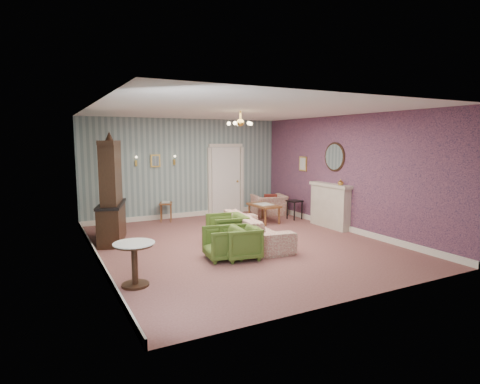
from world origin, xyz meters
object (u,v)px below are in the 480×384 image
olive_chair_a (240,241)px  sofa_chintz (255,224)px  fireplace (330,206)px  pedestal_table (135,264)px  olive_chair_c (227,229)px  wingback_chair (269,202)px  coffee_table (264,213)px  dresser (111,189)px  olive_chair_b (223,242)px  side_table_black (294,210)px

olive_chair_a → sofa_chintz: size_ratio=0.31×
fireplace → pedestal_table: 5.82m
olive_chair_c → olive_chair_a: bearing=-2.0°
sofa_chintz → pedestal_table: 3.24m
wingback_chair → coffee_table: size_ratio=0.95×
olive_chair_c → coffee_table: size_ratio=0.77×
wingback_chair → sofa_chintz: bearing=64.6°
olive_chair_a → dresser: 3.29m
olive_chair_b → olive_chair_c: (0.46, 0.78, 0.04)m
side_table_black → olive_chair_a: bearing=-139.9°
olive_chair_c → pedestal_table: bearing=-50.8°
olive_chair_b → pedestal_table: pedestal_table is taller
sofa_chintz → side_table_black: (2.36, 1.82, -0.17)m
olive_chair_c → fireplace: fireplace is taller
sofa_chintz → olive_chair_c: bearing=91.2°
wingback_chair → dresser: 4.98m
olive_chair_c → wingback_chair: wingback_chair is taller
sofa_chintz → pedestal_table: (-2.94, -1.35, -0.09)m
wingback_chair → pedestal_table: bearing=50.8°
olive_chair_a → pedestal_table: (-2.13, -0.51, 0.00)m
fireplace → olive_chair_b: bearing=-161.3°
sofa_chintz → coffee_table: (1.36, 1.89, -0.19)m
fireplace → dresser: bearing=168.2°
side_table_black → olive_chair_b: bearing=-143.9°
olive_chair_a → dresser: dresser is taller
sofa_chintz → wingback_chair: bearing=-29.8°
olive_chair_c → fireplace: 3.26m
olive_chair_c → sofa_chintz: bearing=91.3°
dresser → pedestal_table: 3.13m
olive_chair_b → coffee_table: size_ratio=0.69×
wingback_chair → coffee_table: bearing=61.9°
olive_chair_c → wingback_chair: size_ratio=0.81×
dresser → pedestal_table: dresser is taller
wingback_chair → side_table_black: wingback_chair is taller
olive_chair_c → olive_chair_b: bearing=-23.1°
coffee_table → side_table_black: (1.00, -0.06, 0.02)m
coffee_table → pedestal_table: bearing=-143.0°
fireplace → olive_chair_a: bearing=-157.8°
olive_chair_a → olive_chair_c: size_ratio=0.91×
wingback_chair → coffee_table: (-0.68, -0.82, -0.16)m
dresser → pedestal_table: size_ratio=3.42×
pedestal_table → fireplace: bearing=18.9°
sofa_chintz → fireplace: (2.57, 0.54, 0.13)m
olive_chair_b → sofa_chintz: size_ratio=0.30×
olive_chair_a → olive_chair_b: bearing=-105.2°
dresser → pedestal_table: bearing=-76.0°
wingback_chair → fireplace: fireplace is taller
olive_chair_c → wingback_chair: bearing=141.7°
olive_chair_b → sofa_chintz: sofa_chintz is taller
coffee_table → pedestal_table: pedestal_table is taller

